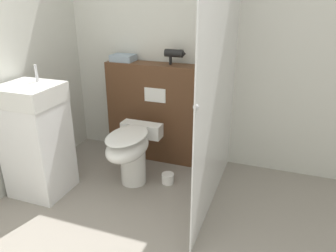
{
  "coord_description": "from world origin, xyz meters",
  "views": [
    {
      "loc": [
        0.86,
        -1.11,
        1.66
      ],
      "look_at": [
        0.02,
        1.2,
        0.66
      ],
      "focal_mm": 35.0,
      "sensor_mm": 36.0,
      "label": 1
    }
  ],
  "objects": [
    {
      "name": "partition_panel",
      "position": [
        -0.31,
        1.86,
        0.51
      ],
      "size": [
        1.09,
        0.23,
        1.02
      ],
      "color": "#51331E",
      "rests_on": "ground_plane"
    },
    {
      "name": "toilet",
      "position": [
        -0.36,
        1.27,
        0.35
      ],
      "size": [
        0.39,
        0.64,
        0.53
      ],
      "color": "white",
      "rests_on": "ground_plane"
    },
    {
      "name": "shower_glass",
      "position": [
        0.4,
        1.29,
        1.1
      ],
      "size": [
        0.04,
        1.41,
        2.2
      ],
      "color": "silver",
      "rests_on": "ground_plane"
    },
    {
      "name": "sink_vanity",
      "position": [
        -1.06,
        0.9,
        0.49
      ],
      "size": [
        0.46,
        0.43,
        1.12
      ],
      "color": "white",
      "rests_on": "ground_plane"
    },
    {
      "name": "folded_towel",
      "position": [
        -0.71,
        1.87,
        1.05
      ],
      "size": [
        0.23,
        0.18,
        0.07
      ],
      "color": "#8C9EAD",
      "rests_on": "partition_panel"
    },
    {
      "name": "wall_back",
      "position": [
        0.0,
        2.03,
        1.25
      ],
      "size": [
        8.0,
        0.06,
        2.5
      ],
      "color": "silver",
      "rests_on": "ground_plane"
    },
    {
      "name": "hair_drier",
      "position": [
        -0.15,
        1.87,
        1.13
      ],
      "size": [
        0.21,
        0.08,
        0.15
      ],
      "color": "black",
      "rests_on": "partition_panel"
    },
    {
      "name": "spare_toilet_roll",
      "position": [
        -0.05,
        1.39,
        0.05
      ],
      "size": [
        0.12,
        0.12,
        0.09
      ],
      "color": "white",
      "rests_on": "ground_plane"
    }
  ]
}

